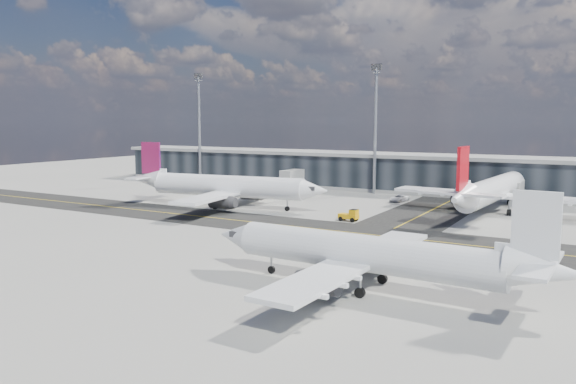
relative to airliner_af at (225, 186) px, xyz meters
name	(u,v)px	position (x,y,z in m)	size (l,w,h in m)	color
ground	(260,228)	(17.34, -14.76, -4.02)	(300.00, 300.00, 0.00)	gray
taxiway_lanes	(314,220)	(21.25, -4.02, -4.01)	(180.00, 63.00, 0.03)	black
terminal_concourse	(385,173)	(17.38, 40.17, 0.08)	(152.00, 19.80, 8.80)	black
floodlight_masts	(375,124)	(17.34, 33.24, 11.59)	(102.50, 0.70, 28.90)	gray
airliner_af	(225,186)	(0.00, 0.00, 0.00)	(41.05, 35.10, 12.16)	white
airliner_redtail	(492,191)	(45.53, 17.25, 0.14)	(36.28, 42.53, 12.60)	white
airliner_near	(369,254)	(43.66, -36.01, -0.48)	(36.13, 30.76, 10.72)	silver
baggage_tug	(350,215)	(26.91, -2.15, -3.01)	(3.30, 1.83, 2.01)	#F5AC0C
service_van	(399,198)	(26.44, 23.72, -3.31)	(2.36, 5.11, 1.42)	white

